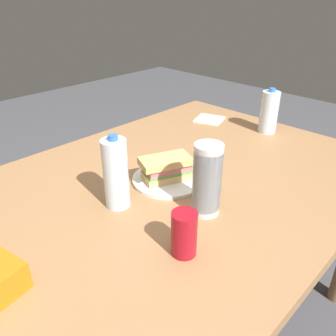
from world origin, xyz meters
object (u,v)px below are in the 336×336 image
(paper_plate, at_px, (168,179))
(water_bottle_tall, at_px, (116,174))
(dining_table, at_px, (151,213))
(plastic_cup_stack, at_px, (207,180))
(water_bottle_spare, at_px, (269,112))
(soda_can_red, at_px, (184,234))
(sandwich, at_px, (167,168))

(paper_plate, relative_size, water_bottle_tall, 1.06)
(dining_table, relative_size, water_bottle_tall, 7.52)
(dining_table, distance_m, water_bottle_tall, 0.22)
(plastic_cup_stack, xyz_separation_m, water_bottle_spare, (-0.70, -0.20, -0.02))
(soda_can_red, relative_size, water_bottle_tall, 0.52)
(paper_plate, xyz_separation_m, soda_can_red, (0.23, 0.28, 0.06))
(sandwich, relative_size, soda_can_red, 1.68)
(sandwich, height_order, water_bottle_spare, water_bottle_spare)
(paper_plate, distance_m, sandwich, 0.05)
(plastic_cup_stack, bearing_deg, sandwich, -103.35)
(plastic_cup_stack, bearing_deg, paper_plate, -104.42)
(dining_table, height_order, water_bottle_spare, water_bottle_spare)
(dining_table, height_order, soda_can_red, soda_can_red)
(sandwich, xyz_separation_m, plastic_cup_stack, (0.05, 0.21, 0.06))
(dining_table, xyz_separation_m, water_bottle_tall, (0.11, -0.02, 0.19))
(water_bottle_spare, bearing_deg, plastic_cup_stack, 15.67)
(water_bottle_tall, distance_m, water_bottle_spare, 0.86)
(paper_plate, xyz_separation_m, water_bottle_tall, (0.21, -0.01, 0.10))
(paper_plate, height_order, plastic_cup_stack, plastic_cup_stack)
(plastic_cup_stack, distance_m, water_bottle_spare, 0.72)
(sandwich, xyz_separation_m, water_bottle_tall, (0.21, -0.01, 0.06))
(sandwich, bearing_deg, soda_can_red, 50.87)
(dining_table, xyz_separation_m, plastic_cup_stack, (-0.05, 0.19, 0.19))
(soda_can_red, height_order, water_bottle_tall, water_bottle_tall)
(paper_plate, distance_m, plastic_cup_stack, 0.24)
(sandwich, height_order, water_bottle_tall, water_bottle_tall)
(soda_can_red, bearing_deg, water_bottle_tall, -93.83)
(water_bottle_tall, bearing_deg, plastic_cup_stack, 126.37)
(plastic_cup_stack, relative_size, water_bottle_spare, 1.08)
(water_bottle_tall, height_order, plastic_cup_stack, water_bottle_tall)
(dining_table, relative_size, sandwich, 8.60)
(soda_can_red, height_order, water_bottle_spare, water_bottle_spare)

